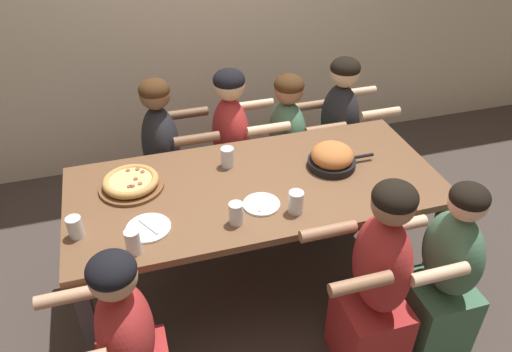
{
  "coord_description": "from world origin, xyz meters",
  "views": [
    {
      "loc": [
        -0.62,
        -2.1,
        2.38
      ],
      "look_at": [
        0.0,
        0.0,
        0.84
      ],
      "focal_mm": 35.0,
      "sensor_mm": 36.0,
      "label": 1
    }
  ],
  "objects": [
    {
      "name": "pizza_board_main",
      "position": [
        -0.65,
        0.15,
        0.82
      ],
      "size": [
        0.35,
        0.35,
        0.06
      ],
      "color": "brown",
      "rests_on": "dining_table"
    },
    {
      "name": "diner_near_midright",
      "position": [
        0.41,
        -0.68,
        0.54
      ],
      "size": [
        0.51,
        0.4,
        1.17
      ],
      "rotation": [
        0.0,
        0.0,
        1.57
      ],
      "color": "#B22D2D",
      "rests_on": "ground"
    },
    {
      "name": "drinking_glass_a",
      "position": [
        -0.68,
        -0.35,
        0.85
      ],
      "size": [
        0.07,
        0.07,
        0.12
      ],
      "color": "silver",
      "rests_on": "dining_table"
    },
    {
      "name": "drinking_glass_d",
      "position": [
        -0.11,
        0.21,
        0.84
      ],
      "size": [
        0.07,
        0.07,
        0.11
      ],
      "color": "silver",
      "rests_on": "dining_table"
    },
    {
      "name": "drinking_glass_e",
      "position": [
        -0.93,
        -0.16,
        0.84
      ],
      "size": [
        0.07,
        0.07,
        0.11
      ],
      "color": "silver",
      "rests_on": "dining_table"
    },
    {
      "name": "skillet_bowl",
      "position": [
        0.46,
        0.04,
        0.85
      ],
      "size": [
        0.4,
        0.27,
        0.14
      ],
      "color": "black",
      "rests_on": "dining_table"
    },
    {
      "name": "empty_plate_a",
      "position": [
        -0.03,
        -0.19,
        0.79
      ],
      "size": [
        0.19,
        0.19,
        0.02
      ],
      "color": "white",
      "rests_on": "dining_table"
    },
    {
      "name": "diner_far_right",
      "position": [
        0.81,
        0.68,
        0.53
      ],
      "size": [
        0.51,
        0.4,
        1.15
      ],
      "rotation": [
        0.0,
        0.0,
        -1.57
      ],
      "color": "#232328",
      "rests_on": "ground"
    },
    {
      "name": "diner_far_midright",
      "position": [
        0.43,
        0.68,
        0.5
      ],
      "size": [
        0.51,
        0.4,
        1.08
      ],
      "rotation": [
        0.0,
        0.0,
        -1.57
      ],
      "color": "#477556",
      "rests_on": "ground"
    },
    {
      "name": "drinking_glass_b",
      "position": [
        0.12,
        -0.29,
        0.84
      ],
      "size": [
        0.08,
        0.08,
        0.12
      ],
      "color": "silver",
      "rests_on": "dining_table"
    },
    {
      "name": "diner_near_right",
      "position": [
        0.8,
        -0.68,
        0.49
      ],
      "size": [
        0.51,
        0.4,
        1.08
      ],
      "rotation": [
        0.0,
        0.0,
        1.57
      ],
      "color": "#477556",
      "rests_on": "ground"
    },
    {
      "name": "drinking_glass_c",
      "position": [
        -0.18,
        -0.28,
        0.84
      ],
      "size": [
        0.07,
        0.07,
        0.12
      ],
      "color": "silver",
      "rests_on": "dining_table"
    },
    {
      "name": "diner_far_center",
      "position": [
        0.03,
        0.68,
        0.54
      ],
      "size": [
        0.51,
        0.4,
        1.17
      ],
      "rotation": [
        0.0,
        0.0,
        -1.57
      ],
      "color": "#B22D2D",
      "rests_on": "ground"
    },
    {
      "name": "dining_table",
      "position": [
        0.0,
        0.0,
        0.7
      ],
      "size": [
        2.02,
        0.91,
        0.79
      ],
      "color": "brown",
      "rests_on": "ground"
    },
    {
      "name": "ground_plane",
      "position": [
        0.0,
        0.0,
        0.0
      ],
      "size": [
        18.0,
        18.0,
        0.0
      ],
      "primitive_type": "plane",
      "color": "#423833",
      "rests_on": "ground"
    },
    {
      "name": "empty_plate_b",
      "position": [
        -0.6,
        -0.21,
        0.79
      ],
      "size": [
        0.22,
        0.22,
        0.02
      ],
      "color": "white",
      "rests_on": "dining_table"
    },
    {
      "name": "diner_far_midleft",
      "position": [
        -0.43,
        0.68,
        0.53
      ],
      "size": [
        0.51,
        0.4,
        1.16
      ],
      "rotation": [
        0.0,
        0.0,
        -1.57
      ],
      "color": "#232328",
      "rests_on": "ground"
    }
  ]
}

